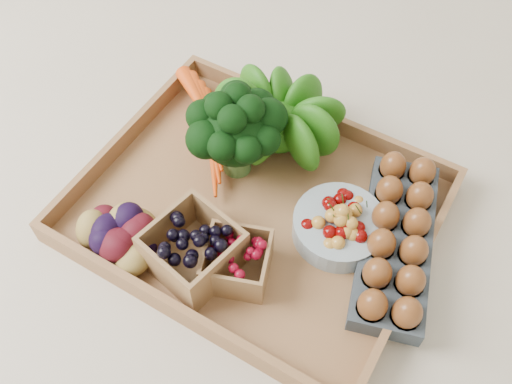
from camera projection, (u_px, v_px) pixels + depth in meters
The scene contains 10 objects.
ground at pixel (256, 213), 0.95m from camera, with size 4.00×4.00×0.00m, color beige.
tray at pixel (256, 210), 0.94m from camera, with size 0.55×0.45×0.01m, color #98693F.
carrots at pixel (213, 132), 1.00m from camera, with size 0.19×0.14×0.05m, color #E4470E, non-canonical shape.
lettuce at pixel (279, 114), 0.96m from camera, with size 0.14×0.14×0.14m, color #18580D.
broccoli at pixel (236, 144), 0.94m from camera, with size 0.16×0.16×0.12m, color black, non-canonical shape.
cherry_bowl at pixel (339, 227), 0.89m from camera, with size 0.15×0.15×0.04m, color #8C9EA5.
egg_carton at pixel (395, 243), 0.88m from camera, with size 0.11×0.30×0.04m, color #3A4249.
potatoes at pixel (122, 230), 0.86m from camera, with size 0.15×0.15×0.08m, color #3A0911, non-canonical shape.
punnet_blackberry at pixel (193, 250), 0.85m from camera, with size 0.12×0.12×0.08m, color black.
punnet_raspberry at pixel (237, 261), 0.84m from camera, with size 0.09×0.09×0.06m, color maroon.
Camera 1 is at (0.27, -0.45, 0.80)m, focal length 40.00 mm.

